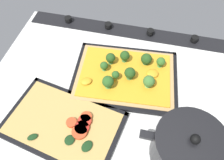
{
  "coord_description": "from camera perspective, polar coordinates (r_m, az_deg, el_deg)",
  "views": [
    {
      "loc": [
        -8.07,
        37.29,
        60.09
      ],
      "look_at": [
        0.67,
        -0.69,
        3.89
      ],
      "focal_mm": 34.58,
      "sensor_mm": 36.0,
      "label": 1
    }
  ],
  "objects": [
    {
      "name": "cooking_pot",
      "position": [
        0.6,
        19.27,
        -16.62
      ],
      "size": [
        24.92,
        18.08,
        13.06
      ],
      "color": "black",
      "rests_on": "ground_plane"
    },
    {
      "name": "broccoli_pizza",
      "position": [
        0.72,
        3.78,
        1.68
      ],
      "size": [
        34.18,
        25.95,
        6.08
      ],
      "color": "tan",
      "rests_on": "baking_tray_front"
    },
    {
      "name": "baking_tray_back",
      "position": [
        0.67,
        -12.75,
        -11.34
      ],
      "size": [
        36.62,
        26.93,
        1.3
      ],
      "color": "black",
      "rests_on": "ground_plane"
    },
    {
      "name": "veggie_pizza_back",
      "position": [
        0.66,
        -12.27,
        -11.3
      ],
      "size": [
        33.83,
        24.14,
        1.9
      ],
      "color": "tan",
      "rests_on": "baking_tray_back"
    },
    {
      "name": "baking_tray_front",
      "position": [
        0.74,
        3.43,
        0.87
      ],
      "size": [
        36.77,
        28.54,
        1.3
      ],
      "color": "black",
      "rests_on": "ground_plane"
    },
    {
      "name": "ground_plane",
      "position": [
        0.72,
        0.39,
        -2.96
      ],
      "size": [
        84.56,
        62.62,
        3.0
      ],
      "primitive_type": "cube",
      "color": "silver"
    },
    {
      "name": "stove_control_panel",
      "position": [
        0.89,
        4.47,
        12.85
      ],
      "size": [
        81.17,
        7.0,
        2.6
      ],
      "color": "black",
      "rests_on": "ground_plane"
    }
  ]
}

